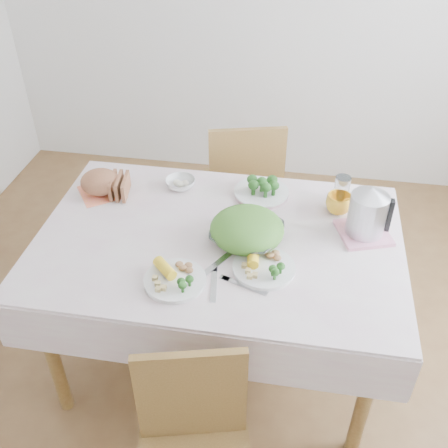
% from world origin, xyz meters
% --- Properties ---
extents(floor, '(3.60, 3.60, 0.00)m').
position_xyz_m(floor, '(0.00, 0.00, 0.00)').
color(floor, brown).
rests_on(floor, ground).
extents(dining_table, '(1.40, 0.90, 0.75)m').
position_xyz_m(dining_table, '(0.00, 0.00, 0.38)').
color(dining_table, brown).
rests_on(dining_table, floor).
extents(tablecloth, '(1.50, 1.00, 0.01)m').
position_xyz_m(tablecloth, '(0.00, 0.00, 0.76)').
color(tablecloth, silver).
rests_on(tablecloth, dining_table).
extents(chair_far, '(0.51, 0.51, 0.92)m').
position_xyz_m(chair_far, '(-0.02, 0.85, 0.46)').
color(chair_far, brown).
rests_on(chair_far, floor).
extents(salad_bowl, '(0.34, 0.34, 0.07)m').
position_xyz_m(salad_bowl, '(0.12, -0.01, 0.80)').
color(salad_bowl, white).
rests_on(salad_bowl, tablecloth).
extents(dinner_plate_left, '(0.31, 0.31, 0.02)m').
position_xyz_m(dinner_plate_left, '(-0.11, -0.29, 0.77)').
color(dinner_plate_left, white).
rests_on(dinner_plate_left, tablecloth).
extents(dinner_plate_right, '(0.29, 0.29, 0.02)m').
position_xyz_m(dinner_plate_right, '(0.21, -0.17, 0.77)').
color(dinner_plate_right, white).
rests_on(dinner_plate_right, tablecloth).
extents(broccoli_plate, '(0.28, 0.28, 0.02)m').
position_xyz_m(broccoli_plate, '(0.14, 0.34, 0.77)').
color(broccoli_plate, beige).
rests_on(broccoli_plate, tablecloth).
extents(napkin, '(0.26, 0.26, 0.00)m').
position_xyz_m(napkin, '(-0.59, 0.24, 0.76)').
color(napkin, '#FB7E59').
rests_on(napkin, tablecloth).
extents(bread_loaf, '(0.21, 0.20, 0.11)m').
position_xyz_m(bread_loaf, '(-0.59, 0.24, 0.82)').
color(bread_loaf, brown).
rests_on(bread_loaf, napkin).
extents(fruit_bowl, '(0.17, 0.17, 0.04)m').
position_xyz_m(fruit_bowl, '(-0.24, 0.34, 0.78)').
color(fruit_bowl, white).
rests_on(fruit_bowl, tablecloth).
extents(yellow_mug, '(0.14, 0.14, 0.09)m').
position_xyz_m(yellow_mug, '(0.49, 0.26, 0.81)').
color(yellow_mug, yellow).
rests_on(yellow_mug, tablecloth).
extents(glass_tumbler, '(0.08, 0.08, 0.13)m').
position_xyz_m(glass_tumbler, '(0.50, 0.34, 0.83)').
color(glass_tumbler, white).
rests_on(glass_tumbler, tablecloth).
extents(pink_tray, '(0.25, 0.25, 0.02)m').
position_xyz_m(pink_tray, '(0.59, 0.12, 0.77)').
color(pink_tray, pink).
rests_on(pink_tray, tablecloth).
extents(electric_kettle, '(0.17, 0.17, 0.22)m').
position_xyz_m(electric_kettle, '(0.59, 0.12, 0.88)').
color(electric_kettle, '#B2B5BA').
rests_on(electric_kettle, pink_tray).
extents(fork_left, '(0.05, 0.19, 0.00)m').
position_xyz_m(fork_left, '(0.03, -0.27, 0.76)').
color(fork_left, silver).
rests_on(fork_left, tablecloth).
extents(fork_right, '(0.13, 0.20, 0.00)m').
position_xyz_m(fork_right, '(0.04, -0.14, 0.76)').
color(fork_right, silver).
rests_on(fork_right, tablecloth).
extents(knife, '(0.18, 0.08, 0.00)m').
position_xyz_m(knife, '(0.14, -0.26, 0.76)').
color(knife, silver).
rests_on(knife, tablecloth).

